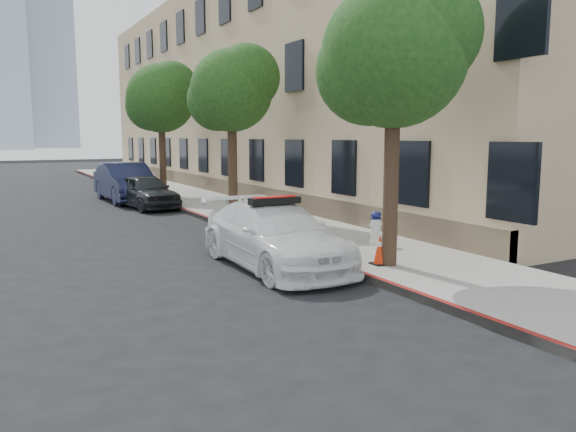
{
  "coord_description": "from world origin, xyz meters",
  "views": [
    {
      "loc": [
        -4.12,
        -10.72,
        2.71
      ],
      "look_at": [
        1.58,
        -0.18,
        1.0
      ],
      "focal_mm": 35.0,
      "sensor_mm": 36.0,
      "label": 1
    }
  ],
  "objects_px": {
    "police_car": "(275,235)",
    "traffic_cone": "(380,249)",
    "parked_car_mid": "(146,191)",
    "fire_hydrant": "(376,228)",
    "parked_car_far": "(126,182)"
  },
  "relations": [
    {
      "from": "fire_hydrant",
      "to": "traffic_cone",
      "type": "distance_m",
      "value": 2.14
    },
    {
      "from": "parked_car_mid",
      "to": "traffic_cone",
      "type": "xyz_separation_m",
      "value": [
        1.56,
        -12.29,
        -0.19
      ]
    },
    {
      "from": "parked_car_far",
      "to": "police_car",
      "type": "bearing_deg",
      "value": -91.48
    },
    {
      "from": "fire_hydrant",
      "to": "parked_car_mid",
      "type": "bearing_deg",
      "value": 100.11
    },
    {
      "from": "parked_car_mid",
      "to": "fire_hydrant",
      "type": "bearing_deg",
      "value": -82.81
    },
    {
      "from": "police_car",
      "to": "parked_car_mid",
      "type": "distance_m",
      "value": 10.9
    },
    {
      "from": "parked_car_mid",
      "to": "fire_hydrant",
      "type": "xyz_separation_m",
      "value": [
        2.78,
        -10.54,
        -0.1
      ]
    },
    {
      "from": "police_car",
      "to": "traffic_cone",
      "type": "xyz_separation_m",
      "value": [
        1.66,
        -1.39,
        -0.22
      ]
    },
    {
      "from": "police_car",
      "to": "fire_hydrant",
      "type": "bearing_deg",
      "value": 7.37
    },
    {
      "from": "parked_car_mid",
      "to": "parked_car_far",
      "type": "distance_m",
      "value": 2.61
    },
    {
      "from": "parked_car_mid",
      "to": "fire_hydrant",
      "type": "height_order",
      "value": "parked_car_mid"
    },
    {
      "from": "parked_car_far",
      "to": "traffic_cone",
      "type": "relative_size",
      "value": 7.93
    },
    {
      "from": "traffic_cone",
      "to": "parked_car_mid",
      "type": "bearing_deg",
      "value": 97.22
    },
    {
      "from": "parked_car_far",
      "to": "fire_hydrant",
      "type": "height_order",
      "value": "parked_car_far"
    },
    {
      "from": "traffic_cone",
      "to": "parked_car_far",
      "type": "bearing_deg",
      "value": 96.57
    }
  ]
}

